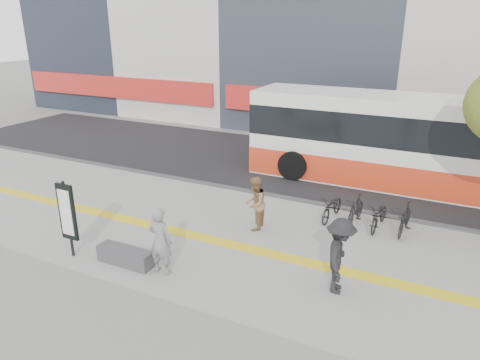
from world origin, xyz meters
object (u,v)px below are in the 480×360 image
at_px(bus, 419,146).
at_px(seated_woman, 160,241).
at_px(pedestrian_dark, 340,256).
at_px(signboard, 67,213).
at_px(pedestrian_tan, 255,203).
at_px(bench, 125,256).

height_order(bus, seated_woman, bus).
bearing_deg(pedestrian_dark, signboard, 93.88).
distance_m(pedestrian_tan, pedestrian_dark, 3.85).
bearing_deg(bus, seated_woman, -118.26).
relative_size(bench, seated_woman, 0.88).
bearing_deg(bench, bus, 56.96).
bearing_deg(seated_woman, bench, 1.88).
height_order(signboard, pedestrian_dark, signboard).
height_order(signboard, seated_woman, signboard).
relative_size(seated_woman, pedestrian_tan, 1.06).
bearing_deg(seated_woman, pedestrian_tan, -110.36).
height_order(signboard, pedestrian_tan, signboard).
relative_size(bus, pedestrian_dark, 6.93).
height_order(bus, pedestrian_tan, bus).
bearing_deg(pedestrian_tan, bench, -41.95).
bearing_deg(signboard, seated_woman, 8.05).
xyz_separation_m(bus, pedestrian_tan, (-4.07, -6.25, -0.76)).
xyz_separation_m(bench, seated_woman, (1.14, 0.08, 0.68)).
xyz_separation_m(bench, pedestrian_tan, (2.24, 3.45, 0.63)).
distance_m(bench, seated_woman, 1.33).
height_order(signboard, bus, bus).
xyz_separation_m(bench, bus, (6.31, 9.70, 1.39)).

